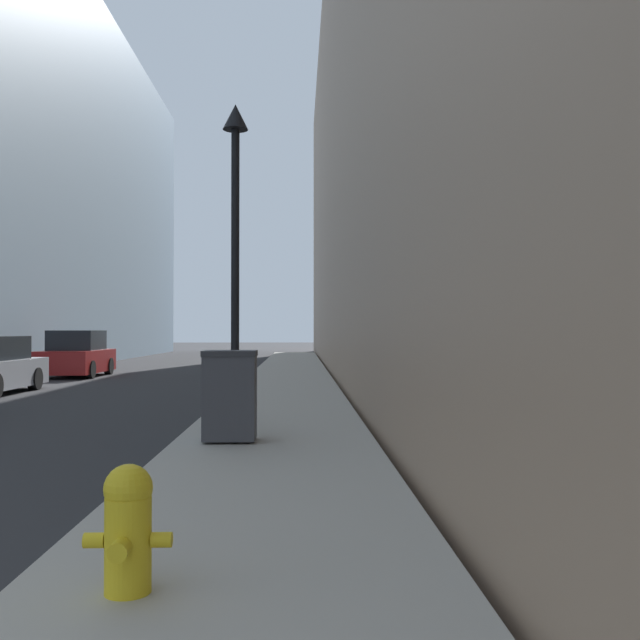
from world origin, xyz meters
name	(u,v)px	position (x,y,z in m)	size (l,w,h in m)	color
sidewalk_right	(288,386)	(5.33, 18.00, 0.08)	(2.83, 60.00, 0.16)	#ADA89E
building_right_stone	(475,141)	(12.85, 26.00, 9.45)	(12.00, 60.00, 18.90)	#9E7F66
fire_hydrant	(128,525)	(4.67, 1.45, 0.55)	(0.51, 0.40, 0.75)	yellow
trash_bin	(230,395)	(4.71, 7.17, 0.80)	(0.74, 0.64, 1.26)	#3D3D42
lamppost	(235,220)	(4.55, 9.75, 3.63)	(0.45, 0.45, 5.53)	black
parked_sedan_far	(77,356)	(-2.55, 23.79, 0.77)	(1.93, 4.06, 1.70)	maroon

